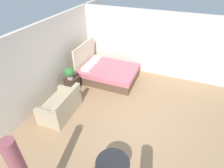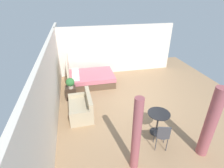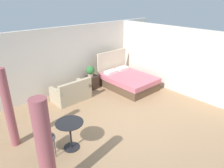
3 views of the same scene
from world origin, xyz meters
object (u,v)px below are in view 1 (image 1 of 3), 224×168
(nightstand, at_px, (72,83))
(couch, at_px, (61,106))
(bed, at_px, (107,72))
(potted_plant, at_px, (69,73))

(nightstand, bearing_deg, couch, -163.34)
(bed, bearing_deg, couch, 167.01)
(couch, distance_m, potted_plant, 1.27)
(nightstand, bearing_deg, potted_plant, -165.36)
(couch, bearing_deg, bed, -12.99)
(potted_plant, bearing_deg, couch, -163.16)
(bed, distance_m, couch, 2.41)
(nightstand, bearing_deg, bed, -38.55)
(couch, distance_m, nightstand, 1.27)
(nightstand, xyz_separation_m, potted_plant, (-0.10, -0.03, 0.52))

